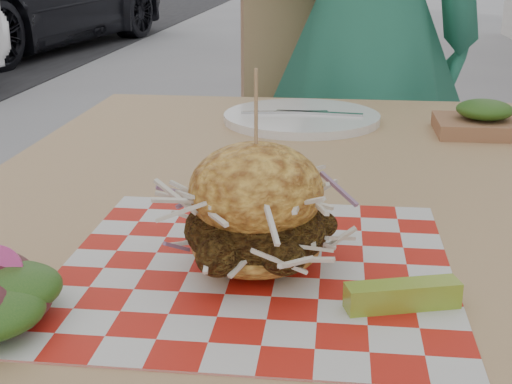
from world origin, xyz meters
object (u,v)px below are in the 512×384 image
at_px(sandwich, 256,215).
at_px(diner, 366,38).
at_px(patio_chair, 302,136).
at_px(patio_table, 283,254).

bearing_deg(sandwich, diner, 83.58).
height_order(diner, sandwich, diner).
distance_m(patio_chair, sandwich, 1.31).
height_order(patio_table, patio_chair, patio_chair).
bearing_deg(patio_chair, diner, -52.60).
xyz_separation_m(patio_chair, sandwich, (0.02, -1.28, 0.25)).
bearing_deg(diner, sandwich, 76.27).
bearing_deg(diner, patio_chair, -40.60).
relative_size(diner, sandwich, 8.99).
height_order(patio_chair, sandwich, patio_chair).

